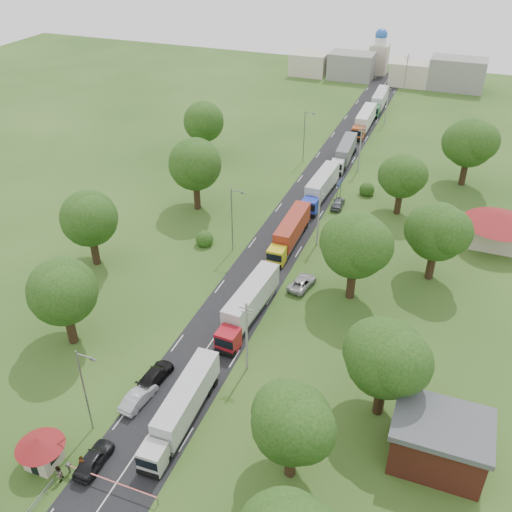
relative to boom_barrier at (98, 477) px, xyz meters
The scene contains 41 objects.
ground 25.05m from the boom_barrier, 86.89° to the left, with size 260.00×260.00×0.00m, color #264717.
road 45.03m from the boom_barrier, 88.27° to the left, with size 8.00×200.00×0.04m, color black.
boom_barrier is the anchor object (origin of this frame).
guard_booth 5.98m from the boom_barrier, behind, with size 4.40×4.40×3.45m.
info_sign 60.39m from the boom_barrier, 83.76° to the left, with size 0.12×3.10×4.10m.
pole_1 19.63m from the boom_barrier, 69.14° to the left, with size 1.60×0.24×9.00m.
pole_2 46.66m from the boom_barrier, 81.52° to the left, with size 1.60×0.24×9.00m.
pole_3 74.41m from the boom_barrier, 84.71° to the left, with size 1.60×0.24×9.00m.
pole_4 102.30m from the boom_barrier, 86.15° to the left, with size 1.60×0.24×9.00m.
pole_5 130.24m from the boom_barrier, 86.98° to the left, with size 1.60×0.24×9.00m.
lamp_0 7.91m from the boom_barrier, 128.59° to the left, with size 2.03×0.22×10.00m.
lamp_1 40.47m from the boom_barrier, 95.70° to the left, with size 2.03×0.22×10.00m.
lamp_2 75.25m from the boom_barrier, 93.05° to the left, with size 2.03×0.22×10.00m.
tree_2 17.86m from the boom_barrier, 24.96° to the left, with size 8.00×8.00×10.10m.
tree_3 28.11m from the boom_barrier, 38.79° to the left, with size 8.80×8.80×11.07m.
tree_4 38.62m from the boom_barrier, 67.81° to the left, with size 9.60×9.60×12.05m.
tree_5 49.47m from the boom_barrier, 61.59° to the left, with size 8.80×8.80×11.07m.
tree_6 62.58m from the boom_barrier, 74.79° to the left, with size 8.00×8.00×10.10m.
tree_7 79.63m from the boom_barrier, 71.37° to the left, with size 9.60×9.60×12.05m.
tree_10 21.36m from the boom_barrier, 132.02° to the left, with size 8.80×8.80×11.07m.
tree_11 37.10m from the boom_barrier, 124.41° to the left, with size 8.80×8.80×11.07m.
tree_12 52.73m from the boom_barrier, 106.28° to the left, with size 9.60×9.60×12.05m.
tree_13 73.99m from the boom_barrier, 107.90° to the left, with size 8.80×8.80×11.07m.
house_brick 30.34m from the boom_barrier, 25.42° to the left, with size 8.60×6.60×5.20m.
house_cream 63.37m from the boom_barrier, 60.31° to the left, with size 10.08×10.08×5.80m.
distant_town 135.04m from the boom_barrier, 89.13° to the left, with size 52.00×8.00×8.00m.
church 143.10m from the boom_barrier, 91.06° to the left, with size 5.00×5.00×12.30m.
truck_0 9.84m from the boom_barrier, 67.63° to the left, with size 2.67×13.70×3.79m.
truck_1 26.58m from the boom_barrier, 81.88° to the left, with size 3.20×14.58×4.03m.
truck_2 44.81m from the boom_barrier, 86.08° to the left, with size 2.55×14.01×3.88m.
truck_3 60.83m from the boom_barrier, 86.94° to the left, with size 2.94×14.67×4.06m.
truck_4 77.53m from the boom_barrier, 87.45° to the left, with size 3.00×13.69×3.78m.
truck_5 96.11m from the boom_barrier, 88.02° to the left, with size 2.74×14.75×4.08m.
truck_6 111.28m from the boom_barrier, 88.11° to the left, with size 2.83×14.53×4.02m.
car_lane_front 2.14m from the boom_barrier, 135.44° to the left, with size 1.89×4.71×1.60m, color black.
car_lane_mid 9.62m from the boom_barrier, 99.83° to the left, with size 1.63×4.68×1.54m, color #AEB1B7.
car_lane_rear 13.10m from the boom_barrier, 97.20° to the left, with size 2.03×5.00×1.45m, color black.
car_verge_near 35.73m from the boom_barrier, 77.10° to the left, with size 2.32×5.04×1.40m, color #B2B2B2.
car_verge_far 59.02m from the boom_barrier, 83.33° to the left, with size 1.78×4.43×1.51m, color #5B5E63.
pedestrian_near 2.09m from the boom_barrier, 166.13° to the left, with size 0.71×0.47×1.95m, color gray.
pedestrian_booth 3.58m from the boom_barrier, 163.80° to the right, with size 0.86×0.67×1.77m, color gray.
Camera 1 is at (22.81, -49.52, 44.10)m, focal length 40.00 mm.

